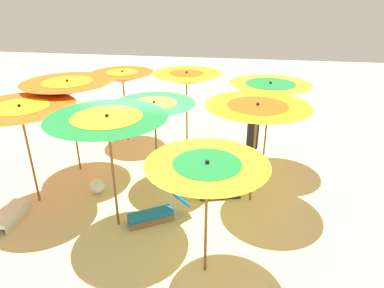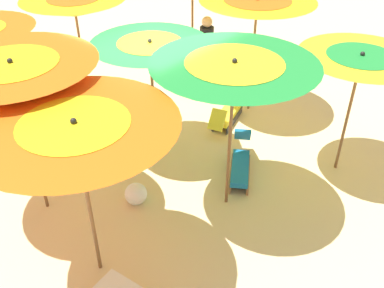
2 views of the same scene
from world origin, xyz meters
TOP-DOWN VIEW (x-y plane):
  - ground at (0.00, 0.00)m, footprint 34.79×34.79m
  - beach_umbrella_0 at (1.40, -2.67)m, footprint 2.08×2.08m
  - beach_umbrella_1 at (2.45, -0.30)m, footprint 2.06×2.06m
  - beach_umbrella_2 at (2.46, 1.69)m, footprint 1.91×1.91m
  - beach_umbrella_3 at (-0.47, -2.32)m, footprint 2.22×2.22m
  - beach_umbrella_4 at (0.06, 0.06)m, footprint 1.98×1.98m
  - beach_umbrella_5 at (0.31, 2.32)m, footprint 2.23×2.23m
  - beach_umbrella_6 at (-2.82, -1.54)m, footprint 1.93×1.93m
  - beach_umbrella_7 at (-1.84, 0.43)m, footprint 2.25×2.25m
  - beach_umbrella_8 at (-1.27, 2.58)m, footprint 2.29×2.29m
  - lounger_0 at (-1.59, -0.33)m, footprint 0.96×1.30m
  - lounger_1 at (-2.18, 2.74)m, footprint 1.36×0.50m
  - lounger_2 at (-0.45, -1.50)m, footprint 0.66×1.32m
  - beachgoer_0 at (0.70, -2.30)m, footprint 0.30×0.30m
  - beach_ball at (-0.73, 1.36)m, footprint 0.36×0.36m

SIDE VIEW (x-z plane):
  - ground at x=0.00m, z-range -0.04..0.00m
  - beach_ball at x=-0.73m, z-range 0.00..0.36m
  - lounger_2 at x=-0.45m, z-range -0.09..0.47m
  - lounger_1 at x=-2.18m, z-range -0.08..0.47m
  - lounger_0 at x=-1.59m, z-range -0.12..0.54m
  - beachgoer_0 at x=0.70m, z-range 0.05..1.83m
  - beach_umbrella_4 at x=0.06m, z-range 0.83..2.99m
  - beach_umbrella_6 at x=-2.82m, z-range 0.89..3.08m
  - beach_umbrella_2 at x=2.46m, z-range 0.93..3.23m
  - beach_umbrella_1 at x=2.45m, z-range 0.94..3.28m
  - beach_umbrella_8 at x=-1.27m, z-range 0.95..3.33m
  - beach_umbrella_0 at x=1.40m, z-range 0.95..3.35m
  - beach_umbrella_3 at x=-0.47m, z-range 0.97..3.37m
  - beach_umbrella_7 at x=-1.84m, z-range 1.02..3.50m
  - beach_umbrella_5 at x=0.31m, z-range 1.04..3.56m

